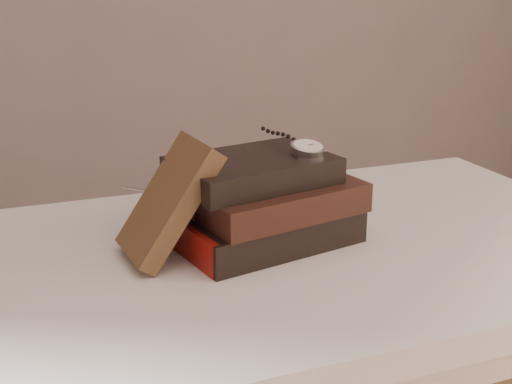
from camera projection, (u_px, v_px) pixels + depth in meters
name	position (u px, v px, depth m)	size (l,w,h in m)	color
table	(298.00, 299.00, 0.99)	(1.00, 0.60, 0.75)	silver
book_stack	(263.00, 202.00, 0.95)	(0.28, 0.22, 0.12)	black
journal	(169.00, 201.00, 0.89)	(0.03, 0.11, 0.18)	#3D2817
pocket_watch	(306.00, 147.00, 0.95)	(0.06, 0.16, 0.02)	silver
eyeglasses	(181.00, 189.00, 0.97)	(0.13, 0.14, 0.05)	silver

